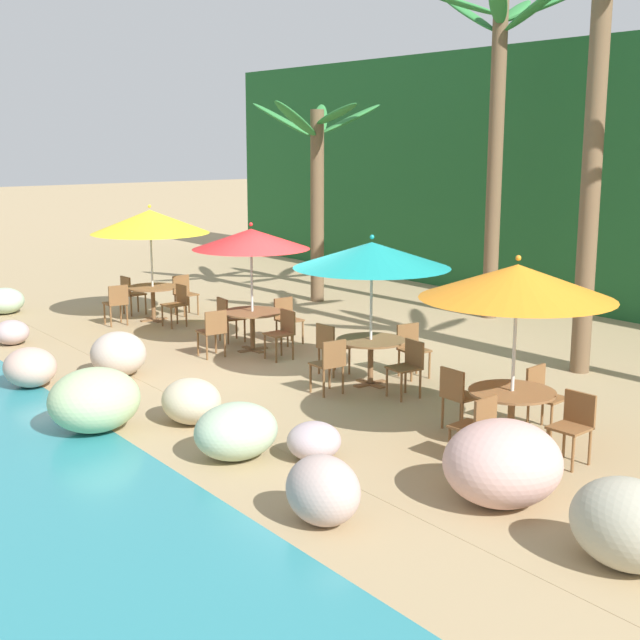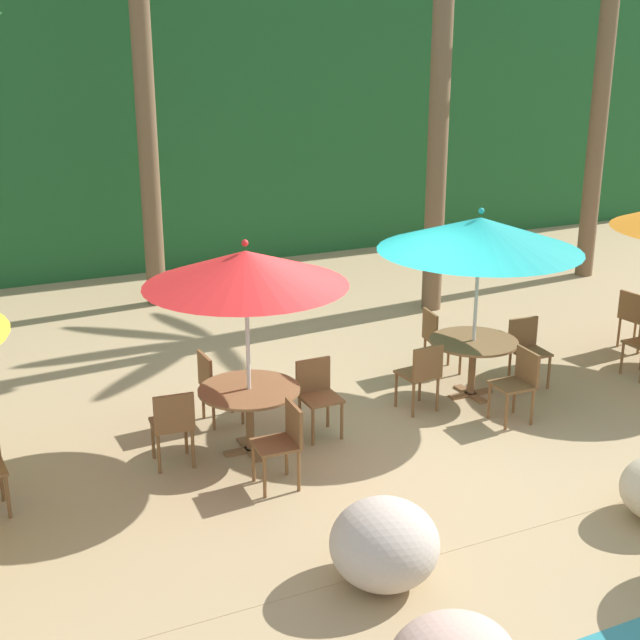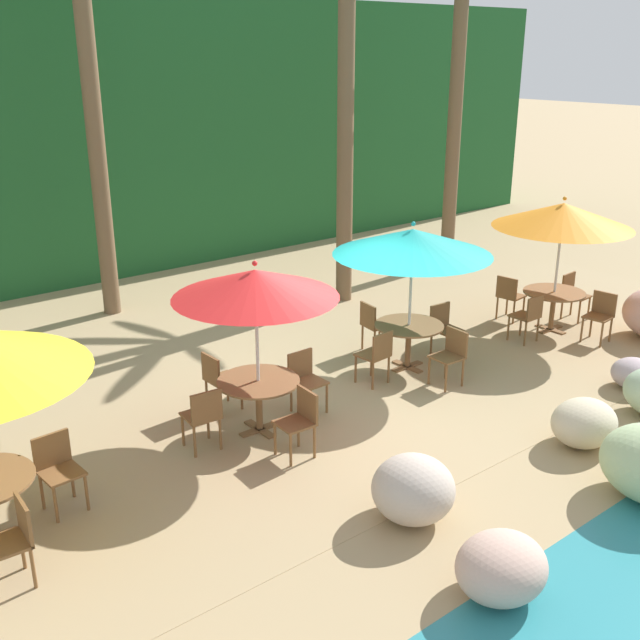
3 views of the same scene
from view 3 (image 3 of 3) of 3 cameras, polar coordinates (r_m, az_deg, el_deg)
ground_plane at (r=11.10m, az=1.56°, el=-6.08°), size 120.00×120.00×0.00m
terrace_deck at (r=11.10m, az=1.56°, el=-6.06°), size 18.00×5.20×0.01m
foliage_backdrop at (r=17.91m, az=-17.81°, el=13.01°), size 28.00×2.40×6.00m
rock_seawall at (r=11.03m, az=21.07°, el=-5.49°), size 16.40×3.82×0.92m
chair_yellow_seaward at (r=8.94m, az=-19.26°, el=-10.42°), size 0.45×0.45×0.87m
chair_yellow_right at (r=7.94m, az=-22.16°, el=-14.97°), size 0.45×0.44×0.87m
umbrella_red at (r=9.51m, az=-4.92°, el=2.76°), size 2.14×2.14×2.37m
dining_table_red at (r=10.03m, az=-4.68°, el=-5.22°), size 1.10×1.10×0.74m
chair_red_seaward at (r=10.59m, az=-1.16°, el=-4.34°), size 0.42×0.43×0.87m
chair_red_inland at (r=10.67m, az=-7.75°, el=-4.34°), size 0.44×0.43×0.87m
chair_red_left at (r=9.66m, az=-8.82°, el=-7.10°), size 0.46×0.46×0.87m
chair_red_right at (r=9.47m, az=-1.49°, el=-7.43°), size 0.45×0.44×0.87m
umbrella_teal at (r=11.60m, az=7.03°, el=5.89°), size 2.46×2.46×2.40m
dining_table_teal at (r=12.04m, az=6.74°, el=-0.90°), size 1.10×1.10×0.74m
chair_teal_seaward at (r=12.68m, az=9.35°, el=-0.43°), size 0.45×0.46×0.87m
chair_teal_inland at (r=12.66m, az=4.04°, el=-0.25°), size 0.48×0.47×0.87m
chair_teal_left at (r=11.42m, az=4.34°, el=-2.55°), size 0.46×0.46×0.87m
chair_teal_right at (r=11.58m, az=9.91°, el=-2.47°), size 0.44×0.44×0.87m
umbrella_orange at (r=13.84m, az=17.93°, el=7.56°), size 2.42×2.42×2.46m
dining_table_orange at (r=14.21m, az=17.29°, el=1.59°), size 1.10×1.10×0.74m
chair_orange_seaward at (r=15.00m, az=18.59°, el=1.98°), size 0.45×0.46×0.87m
chair_orange_inland at (r=14.54m, az=14.13°, el=1.88°), size 0.48×0.47×0.87m
chair_orange_left at (r=13.52m, az=15.54°, el=0.39°), size 0.42×0.43×0.87m
chair_orange_right at (r=13.99m, az=20.49°, el=0.49°), size 0.48×0.47×0.87m
palm_tree_second at (r=14.50m, az=-17.11°, el=17.97°), size 3.30×3.18×6.90m
palm_tree_third at (r=14.74m, az=2.09°, el=18.72°), size 3.10×3.17×7.06m
palm_tree_fourth at (r=17.78m, az=10.40°, el=19.48°), size 3.71×3.48×7.23m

